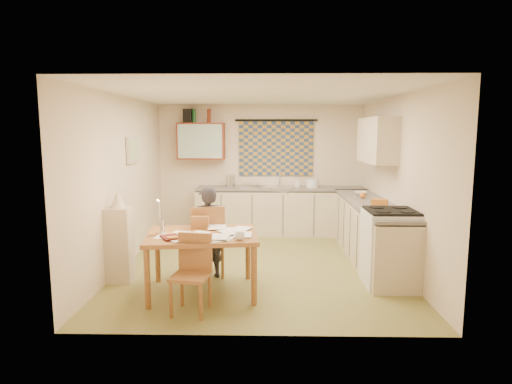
{
  "coord_description": "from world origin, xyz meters",
  "views": [
    {
      "loc": [
        0.08,
        -6.2,
        1.98
      ],
      "look_at": [
        -0.05,
        0.2,
        1.08
      ],
      "focal_mm": 30.0,
      "sensor_mm": 36.0,
      "label": 1
    }
  ],
  "objects_px": {
    "counter_right": "(370,232)",
    "person": "(207,233)",
    "counter_back": "(282,211)",
    "shelf_stand": "(120,245)",
    "chair_far": "(206,254)",
    "stove": "(390,248)",
    "dining_table": "(202,263)"
  },
  "relations": [
    {
      "from": "counter_right",
      "to": "shelf_stand",
      "type": "height_order",
      "value": "shelf_stand"
    },
    {
      "from": "dining_table",
      "to": "chair_far",
      "type": "height_order",
      "value": "chair_far"
    },
    {
      "from": "chair_far",
      "to": "counter_right",
      "type": "bearing_deg",
      "value": 178.87
    },
    {
      "from": "counter_back",
      "to": "person",
      "type": "xyz_separation_m",
      "value": [
        -1.12,
        -2.53,
        0.18
      ]
    },
    {
      "from": "stove",
      "to": "person",
      "type": "distance_m",
      "value": 2.41
    },
    {
      "from": "chair_far",
      "to": "person",
      "type": "height_order",
      "value": "person"
    },
    {
      "from": "counter_right",
      "to": "person",
      "type": "distance_m",
      "value": 2.55
    },
    {
      "from": "stove",
      "to": "shelf_stand",
      "type": "xyz_separation_m",
      "value": [
        -3.54,
        0.07,
        0.0
      ]
    },
    {
      "from": "shelf_stand",
      "to": "counter_back",
      "type": "bearing_deg",
      "value": 49.88
    },
    {
      "from": "dining_table",
      "to": "counter_back",
      "type": "bearing_deg",
      "value": 63.43
    },
    {
      "from": "counter_right",
      "to": "chair_far",
      "type": "bearing_deg",
      "value": -162.16
    },
    {
      "from": "shelf_stand",
      "to": "chair_far",
      "type": "bearing_deg",
      "value": 11.23
    },
    {
      "from": "stove",
      "to": "chair_far",
      "type": "relative_size",
      "value": 1.0
    },
    {
      "from": "counter_back",
      "to": "person",
      "type": "height_order",
      "value": "person"
    },
    {
      "from": "counter_back",
      "to": "person",
      "type": "bearing_deg",
      "value": -113.83
    },
    {
      "from": "person",
      "to": "shelf_stand",
      "type": "relative_size",
      "value": 1.26
    },
    {
      "from": "counter_back",
      "to": "shelf_stand",
      "type": "relative_size",
      "value": 3.31
    },
    {
      "from": "counter_back",
      "to": "person",
      "type": "distance_m",
      "value": 2.77
    },
    {
      "from": "chair_far",
      "to": "person",
      "type": "distance_m",
      "value": 0.33
    },
    {
      "from": "chair_far",
      "to": "counter_back",
      "type": "bearing_deg",
      "value": -134.01
    },
    {
      "from": "dining_table",
      "to": "chair_far",
      "type": "bearing_deg",
      "value": 87.12
    },
    {
      "from": "counter_right",
      "to": "stove",
      "type": "bearing_deg",
      "value": -90.0
    },
    {
      "from": "counter_right",
      "to": "chair_far",
      "type": "distance_m",
      "value": 2.56
    },
    {
      "from": "counter_back",
      "to": "chair_far",
      "type": "bearing_deg",
      "value": -115.04
    },
    {
      "from": "counter_back",
      "to": "chair_far",
      "type": "distance_m",
      "value": 2.72
    },
    {
      "from": "counter_right",
      "to": "dining_table",
      "type": "relative_size",
      "value": 2.06
    },
    {
      "from": "stove",
      "to": "person",
      "type": "bearing_deg",
      "value": 174.63
    },
    {
      "from": "dining_table",
      "to": "shelf_stand",
      "type": "height_order",
      "value": "shelf_stand"
    },
    {
      "from": "chair_far",
      "to": "shelf_stand",
      "type": "xyz_separation_m",
      "value": [
        -1.11,
        -0.22,
        0.19
      ]
    },
    {
      "from": "counter_back",
      "to": "counter_right",
      "type": "relative_size",
      "value": 1.12
    },
    {
      "from": "stove",
      "to": "person",
      "type": "relative_size",
      "value": 0.79
    },
    {
      "from": "dining_table",
      "to": "shelf_stand",
      "type": "xyz_separation_m",
      "value": [
        -1.15,
        0.39,
        0.12
      ]
    }
  ]
}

